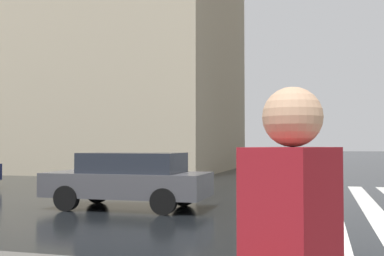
# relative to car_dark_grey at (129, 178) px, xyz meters

# --- Properties ---
(car_dark_grey) EXTENTS (1.85, 4.10, 1.41)m
(car_dark_grey) POSITION_rel_car_dark_grey_xyz_m (0.00, 0.00, 0.00)
(car_dark_grey) COLOR #4C4C51
(car_dark_grey) RESTS_ON ground_plane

